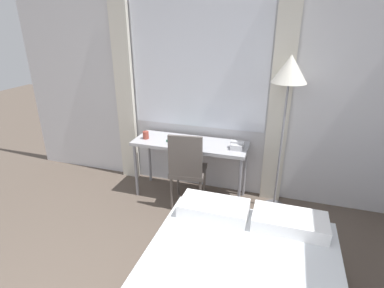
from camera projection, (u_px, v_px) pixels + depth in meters
The scene contains 7 objects.
wall_back_with_window at pixel (209, 87), 3.62m from camera, with size 5.41×0.13×2.70m.
desk at pixel (190, 147), 3.64m from camera, with size 1.39×0.48×0.74m.
desk_chair at pixel (187, 167), 3.45m from camera, with size 0.45×0.45×0.96m.
standing_lamp at pixel (289, 78), 3.05m from camera, with size 0.36×0.36×1.79m.
telephone at pixel (237, 145), 3.43m from camera, with size 0.15×0.18×0.09m.
book at pixel (179, 141), 3.63m from camera, with size 0.28×0.23×0.02m.
mug at pixel (146, 135), 3.71m from camera, with size 0.07×0.07×0.09m.
Camera 1 is at (0.88, -0.51, 2.09)m, focal length 28.00 mm.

